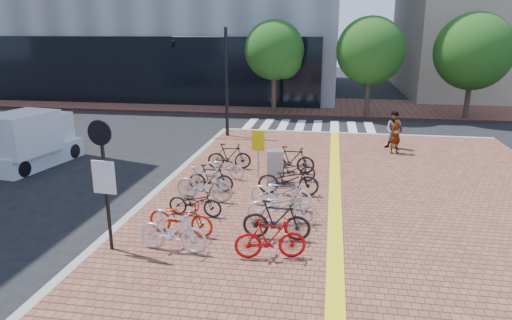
% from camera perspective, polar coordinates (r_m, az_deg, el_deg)
% --- Properties ---
extents(ground, '(120.00, 120.00, 0.00)m').
position_cam_1_polar(ground, '(13.45, 1.20, -7.74)').
color(ground, black).
rests_on(ground, ground).
extents(kerb_west, '(0.25, 34.00, 0.15)m').
position_cam_1_polar(kerb_west, '(10.63, -26.01, -15.87)').
color(kerb_west, gray).
rests_on(kerb_west, ground).
extents(kerb_north, '(14.00, 0.25, 0.15)m').
position_cam_1_polar(kerb_north, '(24.81, 12.12, 3.14)').
color(kerb_north, gray).
rests_on(kerb_north, ground).
extents(far_sidewalk, '(70.00, 8.00, 0.15)m').
position_cam_1_polar(far_sidewalk, '(33.67, 6.37, 6.68)').
color(far_sidewalk, brown).
rests_on(far_sidewalk, ground).
extents(crosswalk, '(7.50, 4.00, 0.01)m').
position_cam_1_polar(crosswalk, '(26.78, 6.58, 4.16)').
color(crosswalk, silver).
rests_on(crosswalk, ground).
extents(street_trees, '(16.20, 4.60, 6.35)m').
position_cam_1_polar(street_trees, '(29.87, 16.16, 12.78)').
color(street_trees, '#38281E').
rests_on(street_trees, far_sidewalk).
extents(bike_0, '(1.83, 0.68, 1.07)m').
position_cam_1_polar(bike_0, '(11.42, -10.38, -8.71)').
color(bike_0, silver).
rests_on(bike_0, sidewalk).
extents(bike_1, '(1.90, 0.87, 0.96)m').
position_cam_1_polar(bike_1, '(12.32, -9.39, -7.06)').
color(bike_1, red).
rests_on(bike_1, sidewalk).
extents(bike_2, '(1.65, 0.66, 0.85)m').
position_cam_1_polar(bike_2, '(13.46, -7.63, -5.21)').
color(bike_2, black).
rests_on(bike_2, sidewalk).
extents(bike_3, '(1.92, 0.69, 1.13)m').
position_cam_1_polar(bike_3, '(14.52, -6.53, -3.01)').
color(bike_3, '#ACACB1').
rests_on(bike_3, sidewalk).
extents(bike_4, '(1.56, 0.47, 0.93)m').
position_cam_1_polar(bike_4, '(15.41, -5.67, -2.25)').
color(bike_4, black).
rests_on(bike_4, sidewalk).
extents(bike_5, '(1.74, 0.90, 0.87)m').
position_cam_1_polar(bike_5, '(16.74, -4.12, -0.85)').
color(bike_5, silver).
rests_on(bike_5, sidewalk).
extents(bike_6, '(1.76, 0.75, 1.02)m').
position_cam_1_polar(bike_6, '(17.83, -3.36, 0.47)').
color(bike_6, black).
rests_on(bike_6, sidewalk).
extents(bike_7, '(1.77, 0.83, 1.03)m').
position_cam_1_polar(bike_7, '(10.92, 1.79, -9.76)').
color(bike_7, '#B00C0E').
rests_on(bike_7, sidewalk).
extents(bike_8, '(1.78, 0.52, 1.07)m').
position_cam_1_polar(bike_8, '(11.86, 2.57, -7.50)').
color(bike_8, black).
rests_on(bike_8, sidewalk).
extents(bike_9, '(1.98, 0.86, 1.01)m').
position_cam_1_polar(bike_9, '(12.84, 3.15, -5.78)').
color(bike_9, silver).
rests_on(bike_9, sidewalk).
extents(bike_10, '(2.05, 1.03, 1.03)m').
position_cam_1_polar(bike_10, '(13.89, 3.14, -4.03)').
color(bike_10, silver).
rests_on(bike_10, sidewalk).
extents(bike_11, '(2.01, 0.72, 1.05)m').
position_cam_1_polar(bike_11, '(15.03, 4.06, -2.44)').
color(bike_11, black).
rests_on(bike_11, sidewalk).
extents(bike_12, '(1.76, 0.87, 0.88)m').
position_cam_1_polar(bike_12, '(16.40, 4.55, -1.19)').
color(bike_12, black).
rests_on(bike_12, sidewalk).
extents(bike_13, '(1.76, 0.52, 1.06)m').
position_cam_1_polar(bike_13, '(17.30, 4.45, 0.03)').
color(bike_13, black).
rests_on(bike_13, sidewalk).
extents(pedestrian_a, '(0.72, 0.69, 1.66)m').
position_cam_1_polar(pedestrian_a, '(20.95, 17.09, 3.02)').
color(pedestrian_a, gray).
rests_on(pedestrian_a, sidewalk).
extents(pedestrian_b, '(1.04, 0.94, 1.74)m').
position_cam_1_polar(pedestrian_b, '(21.75, 16.93, 3.58)').
color(pedestrian_b, '#525668').
rests_on(pedestrian_b, sidewalk).
extents(utility_box, '(0.61, 0.47, 1.23)m').
position_cam_1_polar(utility_box, '(16.02, 2.39, -0.93)').
color(utility_box, '#A6A5AA').
rests_on(utility_box, sidewalk).
extents(yellow_sign, '(0.48, 0.14, 1.77)m').
position_cam_1_polar(yellow_sign, '(16.62, 0.25, 1.90)').
color(yellow_sign, '#B7B7BC').
rests_on(yellow_sign, sidewalk).
extents(notice_sign, '(0.61, 0.16, 3.27)m').
position_cam_1_polar(notice_sign, '(11.36, -18.51, -1.20)').
color(notice_sign, black).
rests_on(notice_sign, sidewalk).
extents(traffic_light_pole, '(2.91, 1.12, 5.41)m').
position_cam_1_polar(traffic_light_pole, '(23.50, -6.79, 12.09)').
color(traffic_light_pole, black).
rests_on(traffic_light_pole, sidewalk).
extents(box_truck, '(2.31, 4.21, 2.31)m').
position_cam_1_polar(box_truck, '(20.76, -26.27, 2.25)').
color(box_truck, silver).
rests_on(box_truck, ground).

